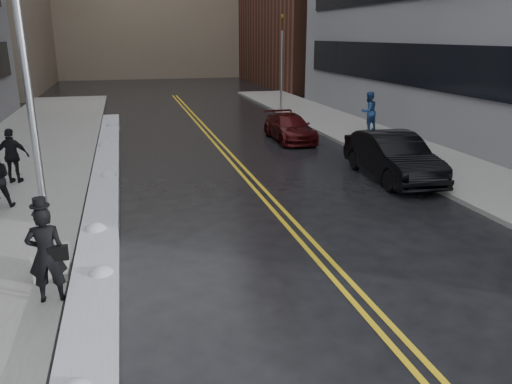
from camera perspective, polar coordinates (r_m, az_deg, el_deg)
ground at (r=9.54m, az=-2.97°, el=-13.35°), size 160.00×160.00×0.00m
sidewalk_west at (r=19.12m, az=-26.65°, el=1.03°), size 5.50×50.00×0.15m
sidewalk_east at (r=21.98m, az=17.70°, el=4.03°), size 4.00×50.00×0.15m
lane_line_left at (r=19.10m, az=-2.21°, el=2.68°), size 0.12×50.00×0.01m
lane_line_right at (r=19.16m, az=-1.34°, el=2.74°), size 0.12×50.00×0.01m
snow_ridge at (r=16.74m, az=-16.94°, el=0.35°), size 0.90×30.00×0.34m
lamppost at (r=10.45m, az=-23.62°, el=2.99°), size 0.65×0.65×7.62m
fire_hydrant at (r=21.36m, az=15.53°, el=5.15°), size 0.26×0.26×0.73m
traffic_signal at (r=33.62m, az=2.95°, el=14.96°), size 0.16×0.20×6.00m
pedestrian_fedora at (r=9.91m, az=-22.85°, el=-6.59°), size 0.68×0.45×1.85m
pedestrian_d at (r=18.41m, az=-26.07°, el=3.73°), size 1.14×0.64×1.83m
pedestrian_east at (r=26.50m, az=12.73°, el=8.98°), size 1.16×1.02×2.00m
car_black at (r=18.17m, az=15.36°, el=3.92°), size 1.93×5.01×1.63m
car_maroon at (r=24.31m, az=3.86°, el=7.36°), size 1.74×4.27×1.24m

